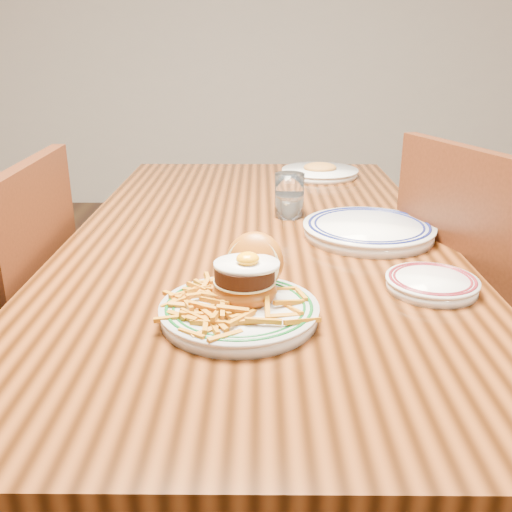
{
  "coord_description": "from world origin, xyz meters",
  "views": [
    {
      "loc": [
        0.0,
        -1.24,
        1.17
      ],
      "look_at": [
        -0.0,
        -0.38,
        0.84
      ],
      "focal_mm": 40.0,
      "sensor_mm": 36.0,
      "label": 1
    }
  ],
  "objects_px": {
    "table": "(258,270)",
    "main_plate": "(242,297)",
    "chair_right": "(494,336)",
    "side_plate": "(432,283)"
  },
  "relations": [
    {
      "from": "main_plate",
      "to": "side_plate",
      "type": "relative_size",
      "value": 1.65
    },
    {
      "from": "table",
      "to": "main_plate",
      "type": "height_order",
      "value": "main_plate"
    },
    {
      "from": "chair_right",
      "to": "main_plate",
      "type": "xyz_separation_m",
      "value": [
        -0.58,
        -0.36,
        0.27
      ]
    },
    {
      "from": "table",
      "to": "chair_right",
      "type": "bearing_deg",
      "value": -5.34
    },
    {
      "from": "chair_right",
      "to": "main_plate",
      "type": "relative_size",
      "value": 3.59
    },
    {
      "from": "main_plate",
      "to": "side_plate",
      "type": "bearing_deg",
      "value": 32.23
    },
    {
      "from": "table",
      "to": "chair_right",
      "type": "distance_m",
      "value": 0.58
    },
    {
      "from": "table",
      "to": "main_plate",
      "type": "bearing_deg",
      "value": -93.32
    },
    {
      "from": "chair_right",
      "to": "side_plate",
      "type": "relative_size",
      "value": 5.94
    },
    {
      "from": "table",
      "to": "chair_right",
      "type": "height_order",
      "value": "chair_right"
    }
  ]
}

